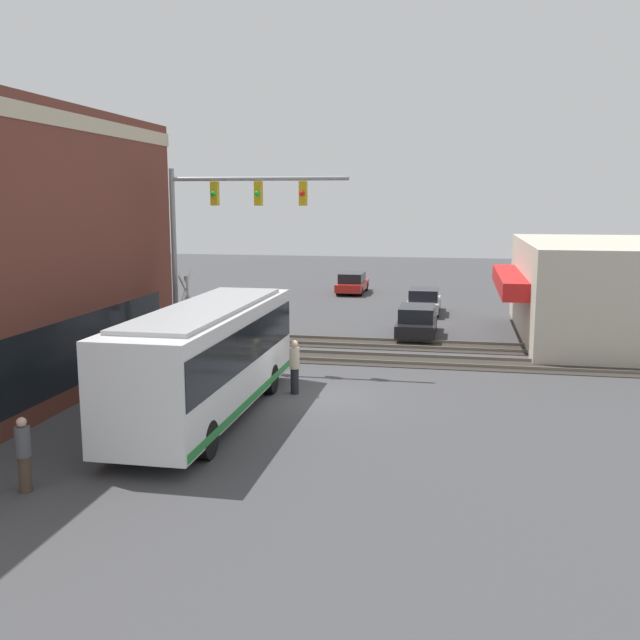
% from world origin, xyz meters
% --- Properties ---
extents(ground_plane, '(120.00, 120.00, 0.00)m').
position_xyz_m(ground_plane, '(0.00, 0.00, 0.00)').
color(ground_plane, '#424244').
extents(shop_building, '(13.54, 11.15, 4.57)m').
position_xyz_m(shop_building, '(13.02, -12.42, 2.29)').
color(shop_building, beige).
rests_on(shop_building, ground).
extents(city_bus, '(10.31, 2.59, 3.41)m').
position_xyz_m(city_bus, '(-2.80, 2.80, 1.88)').
color(city_bus, white).
rests_on(city_bus, ground).
extents(traffic_signal_gantry, '(0.42, 6.99, 7.68)m').
position_xyz_m(traffic_signal_gantry, '(3.72, 4.47, 5.64)').
color(traffic_signal_gantry, gray).
rests_on(traffic_signal_gantry, ground).
extents(crossing_signal, '(1.41, 1.18, 3.81)m').
position_xyz_m(crossing_signal, '(3.20, 5.80, 2.30)').
color(crossing_signal, gray).
rests_on(crossing_signal, ground).
extents(rail_track_near, '(2.60, 60.00, 0.15)m').
position_xyz_m(rail_track_near, '(6.00, 0.00, 0.03)').
color(rail_track_near, '#332D28').
rests_on(rail_track_near, ground).
extents(rail_track_far, '(2.60, 60.00, 0.15)m').
position_xyz_m(rail_track_far, '(9.20, 0.00, 0.03)').
color(rail_track_far, '#332D28').
rests_on(rail_track_far, ground).
extents(parked_car_black, '(4.65, 1.82, 1.48)m').
position_xyz_m(parked_car_black, '(11.56, -2.60, 0.69)').
color(parked_car_black, black).
rests_on(parked_car_black, ground).
extents(parked_car_silver, '(4.38, 1.82, 1.46)m').
position_xyz_m(parked_car_silver, '(18.66, -2.60, 0.68)').
color(parked_car_silver, '#B7B7BC').
rests_on(parked_car_silver, ground).
extents(parked_car_red, '(4.68, 1.82, 1.46)m').
position_xyz_m(parked_car_red, '(26.93, 2.80, 0.68)').
color(parked_car_red, '#B21E19').
rests_on(parked_car_red, ground).
extents(pedestrian_near_bus, '(0.34, 0.34, 1.85)m').
position_xyz_m(pedestrian_near_bus, '(0.27, 0.86, 0.95)').
color(pedestrian_near_bus, black).
rests_on(pedestrian_near_bus, ground).
extents(pedestrian_by_lamp, '(0.34, 0.34, 1.74)m').
position_xyz_m(pedestrian_by_lamp, '(-8.90, 4.97, 0.89)').
color(pedestrian_by_lamp, '#473828').
rests_on(pedestrian_by_lamp, ground).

